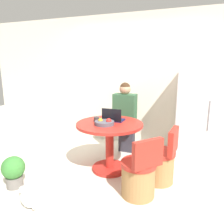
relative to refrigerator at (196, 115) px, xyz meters
The scene contains 13 objects.
ground_plane 1.91m from the refrigerator, 136.16° to the right, with size 12.00×12.00×0.00m, color beige.
wall_back 1.41m from the refrigerator, 163.52° to the left, with size 7.00×0.06×2.60m.
refrigerator is the anchor object (origin of this frame).
dining_table 1.56m from the refrigerator, 141.78° to the right, with size 1.01×1.01×0.77m.
chair_right_side 1.21m from the refrigerator, 112.32° to the right, with size 0.45×0.45×0.80m.
chair_near_right_corner 1.66m from the refrigerator, 112.32° to the right, with size 0.52×0.51×0.80m.
person_seated 1.22m from the refrigerator, 169.49° to the right, with size 0.40×0.37×1.33m.
laptop 1.46m from the refrigerator, 145.82° to the right, with size 0.32×0.22×0.21m.
fruit_bowl 1.64m from the refrigerator, 139.25° to the right, with size 0.29×0.29×0.10m.
coffee_cup 1.72m from the refrigerator, 145.78° to the right, with size 0.09×0.09×0.08m.
cat 2.86m from the refrigerator, 129.98° to the right, with size 0.40×0.29×0.17m.
potted_plant 2.97m from the refrigerator, 139.83° to the right, with size 0.31×0.31×0.44m.
handbag 1.68m from the refrigerator, 112.89° to the right, with size 0.30×0.14×0.26m.
Camera 1 is at (1.26, -2.69, 1.65)m, focal length 35.00 mm.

